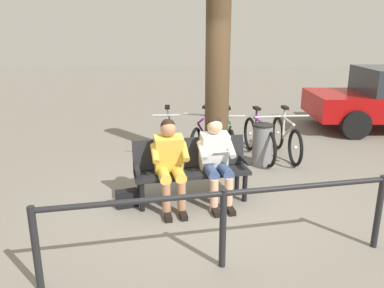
% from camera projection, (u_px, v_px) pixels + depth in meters
% --- Properties ---
extents(ground_plane, '(40.00, 40.00, 0.00)m').
position_uv_depth(ground_plane, '(209.00, 202.00, 5.46)').
color(ground_plane, slate).
extents(bench, '(1.66, 0.80, 0.87)m').
position_uv_depth(bench, '(191.00, 165.00, 5.45)').
color(bench, black).
rests_on(bench, ground).
extents(person_reading, '(0.54, 0.82, 1.20)m').
position_uv_depth(person_reading, '(216.00, 157.00, 5.31)').
color(person_reading, white).
rests_on(person_reading, ground).
extents(person_companion, '(0.54, 0.82, 1.20)m').
position_uv_depth(person_companion, '(170.00, 160.00, 5.18)').
color(person_companion, gold).
rests_on(person_companion, ground).
extents(handbag, '(0.33, 0.23, 0.24)m').
position_uv_depth(handbag, '(127.00, 199.00, 5.30)').
color(handbag, black).
rests_on(handbag, ground).
extents(tree_trunk, '(0.41, 0.41, 3.18)m').
position_uv_depth(tree_trunk, '(217.00, 75.00, 6.50)').
color(tree_trunk, '#4C3823').
rests_on(tree_trunk, ground).
extents(litter_bin, '(0.36, 0.36, 0.75)m').
position_uv_depth(litter_bin, '(262.00, 145.00, 6.83)').
color(litter_bin, slate).
rests_on(litter_bin, ground).
extents(bicycle_green, '(0.48, 1.68, 0.94)m').
position_uv_depth(bicycle_green, '(286.00, 138.00, 7.31)').
color(bicycle_green, black).
rests_on(bicycle_green, ground).
extents(bicycle_purple, '(0.48, 1.67, 0.94)m').
position_uv_depth(bicycle_purple, '(259.00, 139.00, 7.24)').
color(bicycle_purple, black).
rests_on(bicycle_purple, ground).
extents(bicycle_orange, '(0.48, 1.68, 0.94)m').
position_uv_depth(bicycle_orange, '(228.00, 139.00, 7.29)').
color(bicycle_orange, black).
rests_on(bicycle_orange, ground).
extents(bicycle_black, '(0.64, 1.62, 0.94)m').
position_uv_depth(bicycle_black, '(203.00, 137.00, 7.41)').
color(bicycle_black, black).
rests_on(bicycle_black, ground).
extents(bicycle_blue, '(0.48, 1.68, 0.94)m').
position_uv_depth(bicycle_blue, '(168.00, 137.00, 7.36)').
color(bicycle_blue, black).
rests_on(bicycle_blue, ground).
extents(railing_fence, '(3.53, 0.79, 0.85)m').
position_uv_depth(railing_fence, '(223.00, 213.00, 3.83)').
color(railing_fence, black).
rests_on(railing_fence, ground).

